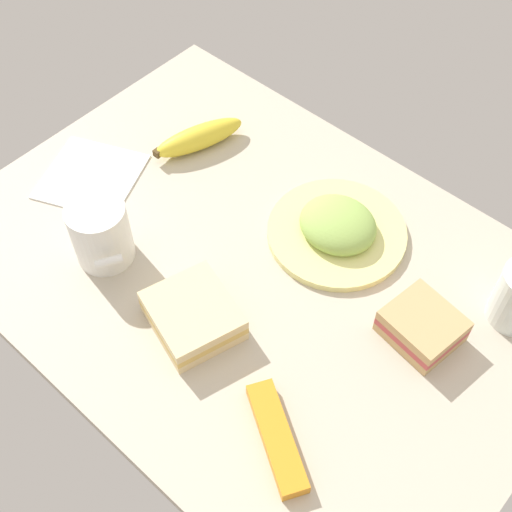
# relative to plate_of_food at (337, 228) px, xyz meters

# --- Properties ---
(tabletop) EXTENTS (0.90, 0.64, 0.02)m
(tabletop) POSITION_rel_plate_of_food_xyz_m (0.05, 0.13, -0.03)
(tabletop) COLOR #BCB29E
(tabletop) RESTS_ON ground
(plate_of_food) EXTENTS (0.21, 0.21, 0.05)m
(plate_of_food) POSITION_rel_plate_of_food_xyz_m (0.00, 0.00, 0.00)
(plate_of_food) COLOR #EAE58C
(plate_of_food) RESTS_ON tabletop
(coffee_mug_black) EXTENTS (0.11, 0.09, 0.10)m
(coffee_mug_black) POSITION_rel_plate_of_food_xyz_m (0.23, 0.26, 0.04)
(coffee_mug_black) COLOR white
(coffee_mug_black) RESTS_ON tabletop
(sandwich_main) EXTENTS (0.11, 0.10, 0.04)m
(sandwich_main) POSITION_rel_plate_of_food_xyz_m (-0.19, 0.06, 0.01)
(sandwich_main) COLOR tan
(sandwich_main) RESTS_ON tabletop
(sandwich_side) EXTENTS (0.15, 0.14, 0.04)m
(sandwich_side) POSITION_rel_plate_of_food_xyz_m (0.05, 0.26, 0.01)
(sandwich_side) COLOR beige
(sandwich_side) RESTS_ON tabletop
(banana) EXTENTS (0.09, 0.17, 0.04)m
(banana) POSITION_rel_plate_of_food_xyz_m (0.29, 0.00, 0.00)
(banana) COLOR yellow
(banana) RESTS_ON tabletop
(snack_bar) EXTENTS (0.15, 0.11, 0.02)m
(snack_bar) POSITION_rel_plate_of_food_xyz_m (-0.15, 0.31, -0.01)
(snack_bar) COLOR orange
(snack_bar) RESTS_ON tabletop
(paper_napkin) EXTENTS (0.20, 0.20, 0.00)m
(paper_napkin) POSITION_rel_plate_of_food_xyz_m (0.38, 0.17, -0.02)
(paper_napkin) COLOR white
(paper_napkin) RESTS_ON tabletop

